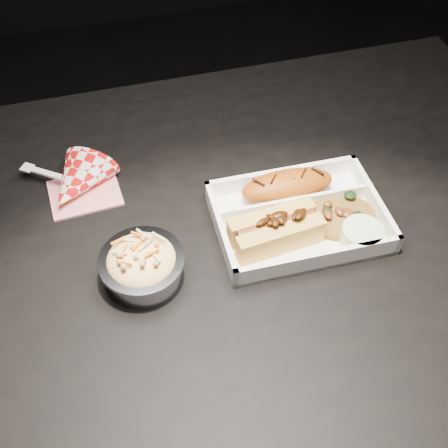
{
  "coord_description": "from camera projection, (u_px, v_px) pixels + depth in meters",
  "views": [
    {
      "loc": [
        -0.13,
        -0.53,
        1.4
      ],
      "look_at": [
        0.0,
        -0.04,
        0.81
      ],
      "focal_mm": 45.0,
      "sensor_mm": 36.0,
      "label": 1
    }
  ],
  "objects": [
    {
      "name": "fried_rice_mound",
      "position": [
        342.0,
        212.0,
        0.84
      ],
      "size": [
        0.11,
        0.09,
        0.03
      ],
      "primitive_type": "ellipsoid",
      "rotation": [
        0.0,
        0.0,
        -0.02
      ],
      "color": "olive",
      "rests_on": "food_tray"
    },
    {
      "name": "food_tray",
      "position": [
        298.0,
        220.0,
        0.85
      ],
      "size": [
        0.25,
        0.19,
        0.04
      ],
      "rotation": [
        0.0,
        0.0,
        -0.02
      ],
      "color": "white",
      "rests_on": "dining_table"
    },
    {
      "name": "cupcake_liner",
      "position": [
        361.0,
        236.0,
        0.82
      ],
      "size": [
        0.06,
        0.06,
        0.03
      ],
      "primitive_type": "cylinder",
      "color": "beige",
      "rests_on": "food_tray"
    },
    {
      "name": "fried_pastry",
      "position": [
        287.0,
        186.0,
        0.87
      ],
      "size": [
        0.15,
        0.06,
        0.04
      ],
      "primitive_type": "ellipsoid",
      "rotation": [
        0.0,
        0.0,
        -0.02
      ],
      "color": "#A04910",
      "rests_on": "food_tray"
    },
    {
      "name": "floor",
      "position": [
        220.0,
        423.0,
        1.44
      ],
      "size": [
        4.0,
        4.0,
        0.05
      ],
      "primitive_type": "cube",
      "color": "black",
      "rests_on": "ground"
    },
    {
      "name": "dining_table",
      "position": [
        217.0,
        265.0,
        0.92
      ],
      "size": [
        1.2,
        0.8,
        0.75
      ],
      "color": "black",
      "rests_on": "ground"
    },
    {
      "name": "hotdog",
      "position": [
        276.0,
        229.0,
        0.81
      ],
      "size": [
        0.14,
        0.07,
        0.06
      ],
      "rotation": [
        0.0,
        0.0,
        0.1
      ],
      "color": "#E6AE4E",
      "rests_on": "food_tray"
    },
    {
      "name": "napkin_fork",
      "position": [
        76.0,
        183.0,
        0.89
      ],
      "size": [
        0.16,
        0.15,
        0.1
      ],
      "rotation": [
        0.0,
        0.0,
        -0.63
      ],
      "color": "red",
      "rests_on": "dining_table"
    },
    {
      "name": "foil_coleslaw_cup",
      "position": [
        142.0,
        264.0,
        0.77
      ],
      "size": [
        0.12,
        0.12,
        0.07
      ],
      "color": "silver",
      "rests_on": "dining_table"
    }
  ]
}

